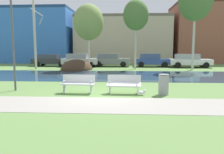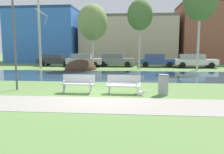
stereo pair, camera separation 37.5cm
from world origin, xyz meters
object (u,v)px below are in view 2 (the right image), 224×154
(trash_bin, at_px, (163,84))
(streetlamp, at_px, (13,10))
(parked_wagon_fourth_blue, at_px, (156,60))
(bench_left, at_px, (78,83))
(parked_hatch_third_grey, at_px, (115,60))
(parked_sedan_second_silver, at_px, (84,60))
(seagull, at_px, (140,93))
(bench_right, at_px, (123,84))
(parked_van_nearest_dark, at_px, (56,60))
(parked_suv_fifth_white, at_px, (194,61))

(trash_bin, bearing_deg, streetlamp, 175.16)
(trash_bin, relative_size, parked_wagon_fourth_blue, 0.23)
(bench_left, xyz_separation_m, parked_hatch_third_grey, (0.55, 16.23, 0.32))
(bench_left, bearing_deg, parked_sedan_second_silver, 101.09)
(seagull, bearing_deg, bench_right, 152.28)
(trash_bin, relative_size, parked_van_nearest_dark, 0.21)
(parked_sedan_second_silver, bearing_deg, parked_van_nearest_dark, 167.77)
(streetlamp, relative_size, parked_suv_fifth_white, 1.32)
(streetlamp, distance_m, parked_wagon_fourth_blue, 18.16)
(parked_hatch_third_grey, distance_m, parked_wagon_fourth_blue, 4.81)
(bench_left, distance_m, parked_van_nearest_dark, 17.63)
(seagull, relative_size, parked_van_nearest_dark, 0.10)
(parked_van_nearest_dark, bearing_deg, streetlamp, -77.93)
(parked_van_nearest_dark, bearing_deg, parked_suv_fifth_white, -3.27)
(bench_left, relative_size, seagull, 3.41)
(bench_right, relative_size, parked_suv_fifth_white, 0.35)
(bench_left, xyz_separation_m, bench_right, (2.20, 0.00, 0.00))
(bench_left, distance_m, parked_suv_fifth_white, 18.06)
(streetlamp, xyz_separation_m, parked_van_nearest_dark, (-3.38, 15.83, -3.25))
(bench_left, bearing_deg, bench_right, 0.00)
(parked_hatch_third_grey, bearing_deg, bench_left, -91.95)
(trash_bin, xyz_separation_m, parked_van_nearest_dark, (-10.75, 16.45, 0.26))
(streetlamp, height_order, parked_van_nearest_dark, streetlamp)
(bench_right, relative_size, trash_bin, 1.71)
(bench_left, xyz_separation_m, seagull, (2.99, -0.42, -0.34))
(bench_right, xyz_separation_m, parked_wagon_fourth_blue, (3.16, 16.09, 0.32))
(streetlamp, xyz_separation_m, parked_sedan_second_silver, (0.30, 15.03, -3.21))
(streetlamp, distance_m, parked_suv_fifth_white, 19.91)
(streetlamp, bearing_deg, parked_wagon_fourth_blue, 60.90)
(bench_left, bearing_deg, parked_wagon_fourth_blue, 71.57)
(parked_sedan_second_silver, height_order, parked_wagon_fourth_blue, parked_sedan_second_silver)
(bench_left, bearing_deg, trash_bin, -2.22)
(parked_hatch_third_grey, bearing_deg, parked_van_nearest_dark, 179.54)
(trash_bin, height_order, parked_suv_fifth_white, parked_suv_fifth_white)
(seagull, height_order, parked_hatch_third_grey, parked_hatch_third_grey)
(parked_suv_fifth_white, bearing_deg, parked_sedan_second_silver, 179.42)
(streetlamp, bearing_deg, trash_bin, -4.84)
(bench_left, height_order, parked_hatch_third_grey, parked_hatch_third_grey)
(bench_right, xyz_separation_m, seagull, (0.79, -0.42, -0.34))
(bench_left, bearing_deg, parked_hatch_third_grey, 88.05)
(parked_van_nearest_dark, distance_m, parked_hatch_third_grey, 7.27)
(trash_bin, bearing_deg, bench_right, 175.12)
(trash_bin, bearing_deg, parked_van_nearest_dark, 123.17)
(trash_bin, relative_size, parked_suv_fifth_white, 0.21)
(trash_bin, xyz_separation_m, parked_wagon_fourth_blue, (1.33, 16.24, 0.30))
(bench_right, bearing_deg, parked_suv_fifth_white, 64.67)
(trash_bin, distance_m, parked_van_nearest_dark, 19.65)
(trash_bin, relative_size, parked_sedan_second_silver, 0.22)
(bench_left, bearing_deg, streetlamp, 172.02)
(parked_sedan_second_silver, bearing_deg, parked_suv_fifth_white, -0.58)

